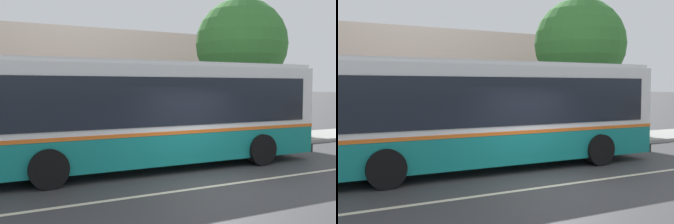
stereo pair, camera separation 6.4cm
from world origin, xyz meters
TOP-DOWN VIEW (x-y plane):
  - ground_plane at (0.00, 0.00)m, footprint 300.00×300.00m
  - sidewalk_far at (0.00, 6.00)m, footprint 60.00×3.00m
  - lane_divider_stripe at (0.00, 0.00)m, footprint 60.00×0.16m
  - community_building at (-1.89, 13.94)m, footprint 24.78×11.01m
  - transit_bus at (-0.74, 2.90)m, footprint 11.61×2.87m
  - bench_down_street at (-4.45, 5.78)m, footprint 1.68×0.51m
  - street_tree_primary at (6.08, 6.84)m, footprint 4.20×4.20m

SIDE VIEW (x-z plane):
  - ground_plane at x=0.00m, z-range 0.00..0.00m
  - lane_divider_stripe at x=0.00m, z-range 0.00..0.01m
  - sidewalk_far at x=0.00m, z-range 0.00..0.15m
  - bench_down_street at x=-4.45m, z-range 0.10..1.04m
  - transit_bus at x=-0.74m, z-range 0.12..3.37m
  - community_building at x=-1.89m, z-range -1.62..5.21m
  - street_tree_primary at x=6.08m, z-range 1.17..7.74m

